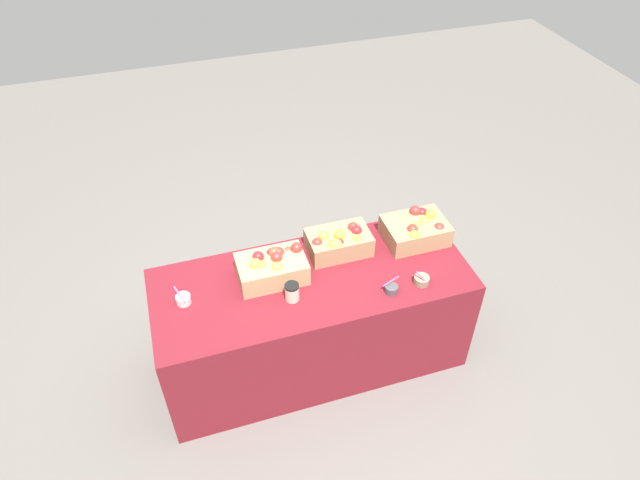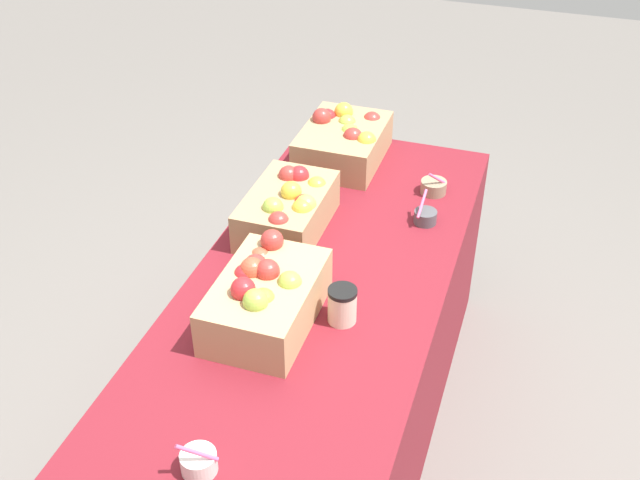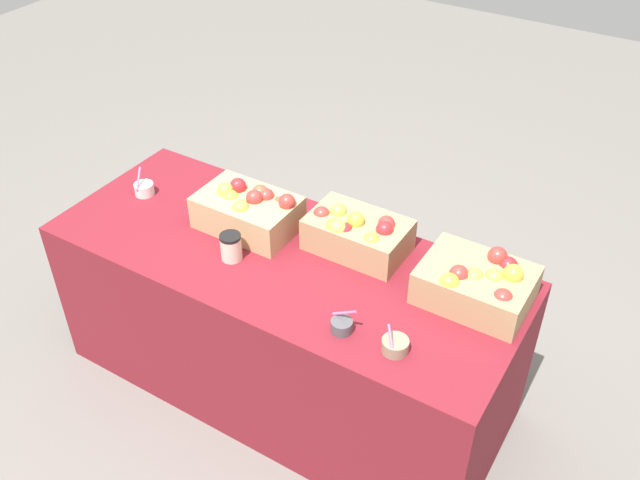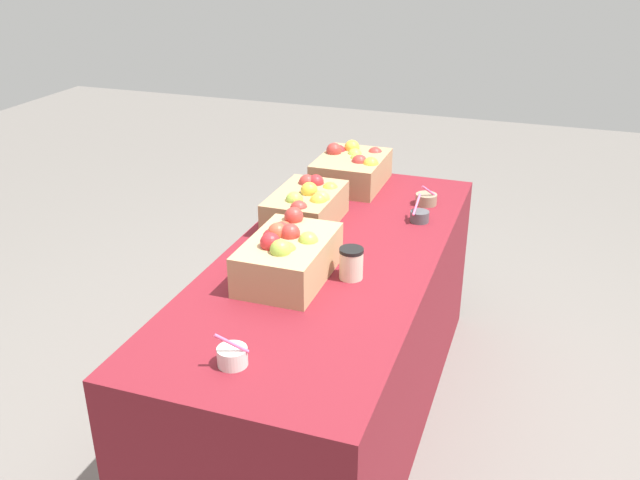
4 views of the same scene
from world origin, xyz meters
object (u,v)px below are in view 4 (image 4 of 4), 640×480
at_px(sample_bowl_near, 232,356).
at_px(sample_bowl_far, 419,216).
at_px(apple_crate_right, 288,255).
at_px(apple_crate_left, 352,169).
at_px(coffee_cup, 351,263).
at_px(apple_crate_middle, 307,206).
at_px(sample_bowl_mid, 426,199).

height_order(sample_bowl_near, sample_bowl_far, sample_bowl_near).
xyz_separation_m(sample_bowl_near, sample_bowl_far, (1.16, -0.28, -0.00)).
relative_size(apple_crate_right, sample_bowl_near, 3.52).
relative_size(apple_crate_left, sample_bowl_far, 3.73).
bearing_deg(sample_bowl_far, apple_crate_right, 152.54).
bearing_deg(apple_crate_left, sample_bowl_far, -130.53).
distance_m(sample_bowl_near, coffee_cup, 0.62).
distance_m(apple_crate_left, coffee_cup, 0.93).
relative_size(apple_crate_left, apple_crate_right, 0.97).
xyz_separation_m(sample_bowl_far, coffee_cup, (-0.56, 0.12, 0.03)).
relative_size(sample_bowl_near, coffee_cup, 1.04).
xyz_separation_m(apple_crate_middle, sample_bowl_mid, (0.37, -0.41, -0.06)).
relative_size(apple_crate_right, sample_bowl_far, 3.84).
xyz_separation_m(apple_crate_right, sample_bowl_far, (0.62, -0.32, -0.06)).
bearing_deg(sample_bowl_near, sample_bowl_far, -13.45).
height_order(sample_bowl_mid, sample_bowl_far, sample_bowl_far).
distance_m(sample_bowl_far, coffee_cup, 0.57).
height_order(apple_crate_middle, sample_bowl_far, apple_crate_middle).
height_order(apple_crate_right, sample_bowl_far, apple_crate_right).
relative_size(apple_crate_left, sample_bowl_mid, 4.05).
bearing_deg(sample_bowl_far, coffee_cup, 167.98).
bearing_deg(sample_bowl_far, apple_crate_middle, 112.91).
height_order(apple_crate_left, apple_crate_right, apple_crate_right).
distance_m(sample_bowl_near, sample_bowl_mid, 1.38).
bearing_deg(sample_bowl_near, apple_crate_middle, 8.30).
bearing_deg(sample_bowl_near, coffee_cup, -14.78).
bearing_deg(sample_bowl_far, sample_bowl_near, 166.55).
xyz_separation_m(apple_crate_middle, sample_bowl_near, (-0.98, -0.14, -0.05)).
bearing_deg(apple_crate_middle, apple_crate_right, -167.97).
xyz_separation_m(apple_crate_middle, sample_bowl_far, (0.18, -0.42, -0.06)).
height_order(sample_bowl_mid, coffee_cup, coffee_cup).
xyz_separation_m(apple_crate_left, apple_crate_middle, (-0.51, 0.03, 0.00)).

